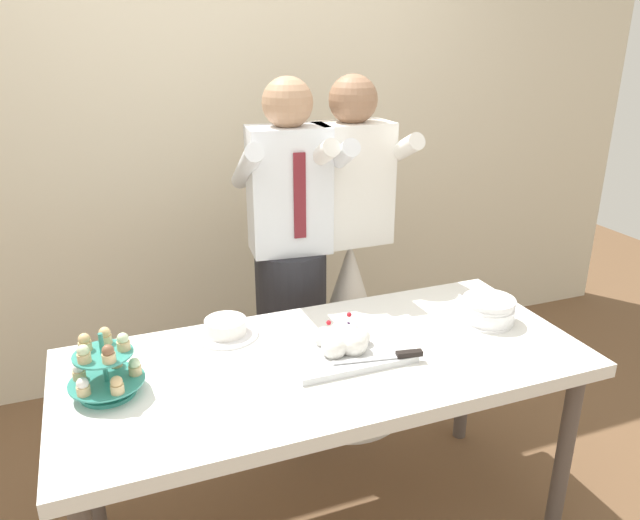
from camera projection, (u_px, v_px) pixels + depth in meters
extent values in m
cube|color=beige|center=(223.00, 109.00, 3.10)|extent=(5.20, 0.10, 2.90)
cube|color=white|center=(326.00, 363.00, 2.10)|extent=(1.80, 0.80, 0.05)
cylinder|color=#564C47|center=(564.00, 455.00, 2.23)|extent=(0.06, 0.06, 0.72)
cylinder|color=#564C47|center=(88.00, 454.00, 2.24)|extent=(0.06, 0.06, 0.72)
cylinder|color=#564C47|center=(465.00, 370.00, 2.79)|extent=(0.06, 0.06, 0.72)
cylinder|color=teal|center=(108.00, 392.00, 1.87)|extent=(0.17, 0.17, 0.01)
cylinder|color=teal|center=(104.00, 364.00, 1.84)|extent=(0.01, 0.01, 0.21)
cylinder|color=teal|center=(107.00, 381.00, 1.86)|extent=(0.23, 0.23, 0.01)
cylinder|color=#D1B784|center=(135.00, 370.00, 1.89)|extent=(0.04, 0.04, 0.03)
sphere|color=beige|center=(134.00, 363.00, 1.88)|extent=(0.04, 0.04, 0.04)
cylinder|color=#D1B784|center=(116.00, 362.00, 1.94)|extent=(0.04, 0.04, 0.03)
sphere|color=beige|center=(115.00, 355.00, 1.93)|extent=(0.04, 0.04, 0.04)
cylinder|color=#D1B784|center=(79.00, 375.00, 1.86)|extent=(0.04, 0.04, 0.03)
sphere|color=white|center=(78.00, 368.00, 1.86)|extent=(0.04, 0.04, 0.04)
cylinder|color=#D1B784|center=(83.00, 390.00, 1.78)|extent=(0.04, 0.04, 0.03)
sphere|color=white|center=(82.00, 383.00, 1.78)|extent=(0.04, 0.04, 0.04)
cylinder|color=#D1B784|center=(117.00, 389.00, 1.79)|extent=(0.04, 0.04, 0.03)
sphere|color=#D6B27A|center=(116.00, 382.00, 1.78)|extent=(0.04, 0.04, 0.04)
cylinder|color=teal|center=(103.00, 354.00, 1.83)|extent=(0.18, 0.18, 0.01)
cylinder|color=#D1B784|center=(124.00, 345.00, 1.84)|extent=(0.04, 0.04, 0.03)
sphere|color=beige|center=(123.00, 338.00, 1.83)|extent=(0.04, 0.04, 0.04)
cylinder|color=#D1B784|center=(105.00, 339.00, 1.88)|extent=(0.04, 0.04, 0.03)
sphere|color=#D6B27A|center=(104.00, 333.00, 1.87)|extent=(0.04, 0.04, 0.04)
cylinder|color=#D1B784|center=(85.00, 346.00, 1.84)|extent=(0.04, 0.04, 0.03)
sphere|color=#D6B27A|center=(84.00, 339.00, 1.83)|extent=(0.04, 0.04, 0.04)
cylinder|color=#D1B784|center=(84.00, 358.00, 1.77)|extent=(0.04, 0.04, 0.03)
sphere|color=beige|center=(83.00, 351.00, 1.77)|extent=(0.04, 0.04, 0.04)
cylinder|color=#D1B784|center=(109.00, 358.00, 1.77)|extent=(0.04, 0.04, 0.03)
sphere|color=brown|center=(108.00, 350.00, 1.77)|extent=(0.04, 0.04, 0.04)
cube|color=silver|center=(344.00, 349.00, 2.11)|extent=(0.42, 0.31, 0.02)
sphere|color=white|center=(360.00, 337.00, 2.12)|extent=(0.07, 0.07, 0.07)
sphere|color=white|center=(343.00, 330.00, 2.17)|extent=(0.07, 0.07, 0.07)
sphere|color=white|center=(325.00, 337.00, 2.11)|extent=(0.07, 0.07, 0.07)
sphere|color=white|center=(334.00, 347.00, 2.04)|extent=(0.09, 0.09, 0.09)
sphere|color=white|center=(354.00, 343.00, 2.06)|extent=(0.10, 0.10, 0.10)
sphere|color=white|center=(345.00, 335.00, 2.09)|extent=(0.11, 0.11, 0.11)
sphere|color=#B21923|center=(329.00, 323.00, 2.11)|extent=(0.02, 0.02, 0.02)
sphere|color=#B21923|center=(349.00, 315.00, 2.13)|extent=(0.02, 0.02, 0.02)
sphere|color=#2D1938|center=(350.00, 326.00, 2.09)|extent=(0.02, 0.02, 0.02)
sphere|color=#2D1938|center=(348.00, 325.00, 2.07)|extent=(0.02, 0.02, 0.02)
cube|color=silver|center=(366.00, 360.00, 2.02)|extent=(0.23, 0.06, 0.00)
cube|color=black|center=(409.00, 354.00, 2.04)|extent=(0.09, 0.04, 0.02)
cylinder|color=white|center=(486.00, 321.00, 2.33)|extent=(0.20, 0.20, 0.01)
cylinder|color=white|center=(487.00, 318.00, 2.33)|extent=(0.20, 0.20, 0.01)
cylinder|color=white|center=(487.00, 315.00, 2.33)|extent=(0.20, 0.20, 0.01)
cylinder|color=white|center=(488.00, 313.00, 2.32)|extent=(0.20, 0.20, 0.01)
cylinder|color=white|center=(488.00, 311.00, 2.31)|extent=(0.20, 0.20, 0.01)
cylinder|color=white|center=(488.00, 308.00, 2.31)|extent=(0.20, 0.20, 0.01)
cylinder|color=white|center=(487.00, 305.00, 2.31)|extent=(0.20, 0.20, 0.01)
cylinder|color=white|center=(489.00, 302.00, 2.31)|extent=(0.20, 0.20, 0.01)
cylinder|color=white|center=(489.00, 300.00, 2.30)|extent=(0.20, 0.20, 0.01)
cylinder|color=white|center=(226.00, 334.00, 2.23)|extent=(0.24, 0.24, 0.01)
cylinder|color=white|center=(226.00, 326.00, 2.22)|extent=(0.15, 0.15, 0.06)
cylinder|color=#232328|center=(292.00, 342.00, 2.84)|extent=(0.32, 0.32, 0.92)
cube|color=white|center=(289.00, 190.00, 2.57)|extent=(0.36, 0.23, 0.54)
sphere|color=tan|center=(287.00, 103.00, 2.44)|extent=(0.21, 0.21, 0.21)
cylinder|color=white|center=(246.00, 168.00, 2.49)|extent=(0.12, 0.49, 0.28)
cylinder|color=white|center=(335.00, 163.00, 2.59)|extent=(0.12, 0.49, 0.28)
cube|color=maroon|center=(300.00, 196.00, 2.49)|extent=(0.05, 0.02, 0.36)
cone|color=white|center=(349.00, 330.00, 2.95)|extent=(0.56, 0.56, 0.92)
cube|color=white|center=(351.00, 184.00, 2.68)|extent=(0.34, 0.21, 0.54)
sphere|color=#997054|center=(353.00, 99.00, 2.55)|extent=(0.21, 0.21, 0.21)
cylinder|color=white|center=(311.00, 163.00, 2.58)|extent=(0.08, 0.49, 0.28)
cylinder|color=white|center=(390.00, 156.00, 2.71)|extent=(0.08, 0.49, 0.28)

